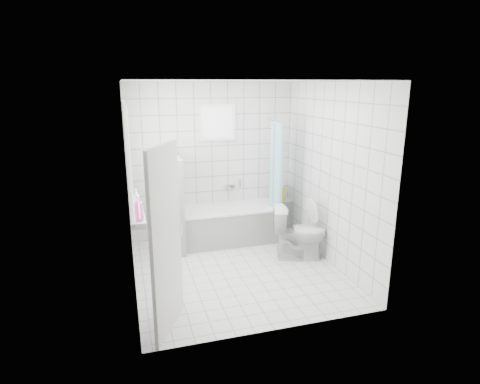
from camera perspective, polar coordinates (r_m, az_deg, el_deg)
name	(u,v)px	position (r m, az deg, el deg)	size (l,w,h in m)	color
ground	(237,270)	(5.81, -0.48, -11.03)	(3.00, 3.00, 0.00)	white
ceiling	(236,81)	(5.22, -0.55, 15.53)	(3.00, 3.00, 0.00)	white
wall_back	(212,161)	(6.79, -4.01, 4.37)	(2.80, 0.02, 2.60)	white
wall_front	(278,215)	(4.00, 5.42, -3.35)	(2.80, 0.02, 2.60)	white
wall_left	(128,189)	(5.17, -15.59, 0.43)	(0.02, 3.00, 2.60)	white
wall_right	(330,175)	(5.90, 12.69, 2.39)	(0.02, 3.00, 2.60)	white
window_left	(130,161)	(5.40, -15.41, 4.31)	(0.01, 0.90, 1.40)	white
window_back	(218,123)	(6.68, -3.18, 9.84)	(0.50, 0.01, 0.50)	white
window_sill	(137,215)	(5.59, -14.42, -3.12)	(0.18, 1.02, 0.08)	white
door	(166,241)	(4.21, -10.44, -6.92)	(0.04, 0.80, 2.00)	silver
bathtub	(229,224)	(6.75, -1.56, -4.56)	(1.63, 0.77, 0.58)	white
partition_wall	(176,203)	(6.40, -9.11, -1.52)	(0.15, 0.85, 1.50)	white
tiled_ledge	(279,215)	(7.29, 5.62, -3.24)	(0.40, 0.24, 0.55)	white
toilet	(300,233)	(6.11, 8.50, -5.73)	(0.45, 0.79, 0.81)	silver
curtain_rod	(274,120)	(6.59, 4.85, 10.17)	(0.02, 0.02, 0.80)	silver
shower_curtain	(276,176)	(6.61, 5.08, 2.28)	(0.14, 0.48, 1.78)	#41A2C0
tub_faucet	(229,186)	(6.92, -1.51, 0.79)	(0.18, 0.06, 0.06)	silver
sill_bottles	(137,205)	(5.45, -14.39, -1.77)	(0.16, 0.80, 0.32)	#E75AAD
ledge_bottles	(281,194)	(7.14, 5.80, -0.29)	(0.20, 0.16, 0.27)	blue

